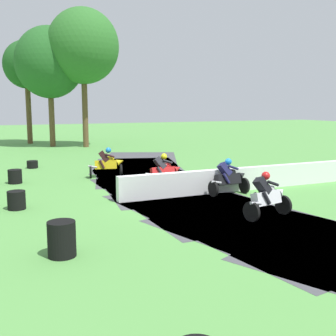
% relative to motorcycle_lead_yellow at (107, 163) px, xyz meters
% --- Properties ---
extents(ground_plane, '(120.00, 120.00, 0.00)m').
position_rel_motorcycle_lead_yellow_xyz_m(ground_plane, '(1.27, -5.05, -0.66)').
color(ground_plane, '#569947').
extents(track_asphalt, '(8.55, 29.73, 0.01)m').
position_rel_motorcycle_lead_yellow_xyz_m(track_asphalt, '(2.15, -5.05, -0.66)').
color(track_asphalt, '#47474C').
rests_on(track_asphalt, ground).
extents(safety_barrier, '(16.70, 0.34, 0.90)m').
position_rel_motorcycle_lead_yellow_xyz_m(safety_barrier, '(7.25, -5.06, -0.21)').
color(safety_barrier, white).
rests_on(safety_barrier, ground).
extents(motorcycle_lead_yellow, '(1.71, 0.99, 1.42)m').
position_rel_motorcycle_lead_yellow_xyz_m(motorcycle_lead_yellow, '(0.00, 0.00, 0.00)').
color(motorcycle_lead_yellow, black).
rests_on(motorcycle_lead_yellow, ground).
extents(motorcycle_chase_red, '(1.69, 0.89, 1.42)m').
position_rel_motorcycle_lead_yellow_xyz_m(motorcycle_chase_red, '(1.60, -2.92, -0.03)').
color(motorcycle_chase_red, black).
rests_on(motorcycle_chase_red, ground).
extents(motorcycle_trailing_black, '(1.68, 0.86, 1.43)m').
position_rel_motorcycle_lead_yellow_xyz_m(motorcycle_trailing_black, '(3.14, -5.48, -0.02)').
color(motorcycle_trailing_black, black).
rests_on(motorcycle_trailing_black, ground).
extents(motorcycle_fourth_white, '(1.67, 1.00, 1.43)m').
position_rel_motorcycle_lead_yellow_xyz_m(motorcycle_fourth_white, '(2.44, -8.68, -0.02)').
color(motorcycle_fourth_white, black).
rests_on(motorcycle_fourth_white, ground).
extents(tire_stack_near, '(0.57, 0.57, 0.40)m').
position_rel_motorcycle_lead_yellow_xyz_m(tire_stack_near, '(-2.85, 4.36, -0.46)').
color(tire_stack_near, black).
rests_on(tire_stack_near, ground).
extents(tire_stack_mid_a, '(0.58, 0.58, 0.60)m').
position_rel_motorcycle_lead_yellow_xyz_m(tire_stack_mid_a, '(-4.05, 0.14, -0.36)').
color(tire_stack_mid_a, black).
rests_on(tire_stack_mid_a, ground).
extents(tire_stack_mid_b, '(0.57, 0.57, 0.60)m').
position_rel_motorcycle_lead_yellow_xyz_m(tire_stack_mid_b, '(-4.37, -4.61, -0.36)').
color(tire_stack_mid_b, black).
rests_on(tire_stack_mid_b, ground).
extents(tire_stack_far, '(0.62, 0.62, 0.80)m').
position_rel_motorcycle_lead_yellow_xyz_m(tire_stack_far, '(-3.80, -9.50, -0.26)').
color(tire_stack_far, black).
rests_on(tire_stack_far, ground).
extents(traffic_cone, '(0.28, 0.28, 0.44)m').
position_rel_motorcycle_lead_yellow_xyz_m(traffic_cone, '(7.85, -4.23, -0.44)').
color(traffic_cone, orange).
rests_on(traffic_cone, ground).
extents(tree_far_left, '(5.34, 5.34, 9.44)m').
position_rel_motorcycle_lead_yellow_xyz_m(tree_far_left, '(0.05, 15.86, 5.96)').
color(tree_far_left, brown).
rests_on(tree_far_left, ground).
extents(tree_far_right, '(3.85, 3.85, 8.74)m').
position_rel_motorcycle_lead_yellow_xyz_m(tree_far_right, '(-1.33, 19.24, 5.99)').
color(tree_far_right, brown).
rests_on(tree_far_right, ground).
extents(tree_mid_rise, '(5.51, 5.51, 10.70)m').
position_rel_motorcycle_lead_yellow_xyz_m(tree_mid_rise, '(2.39, 14.29, 7.12)').
color(tree_mid_rise, brown).
rests_on(tree_mid_rise, ground).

